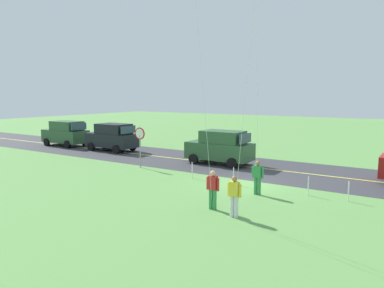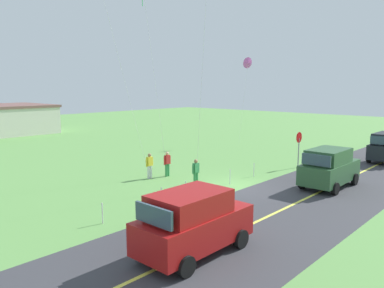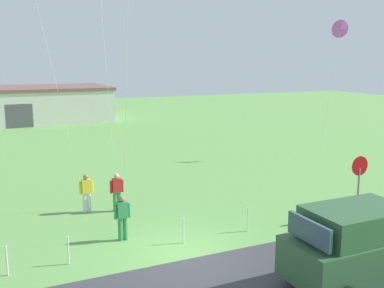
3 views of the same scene
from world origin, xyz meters
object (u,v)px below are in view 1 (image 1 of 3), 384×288
Objects in this scene: person_adult_near at (213,188)px; car_parked_east_near at (112,137)px; car_suv_foreground at (220,147)px; person_adult_companion at (258,176)px; person_child_watcher at (234,195)px; car_parked_east_far at (66,133)px; stop_sign at (140,139)px.

car_parked_east_near is at bearing 126.84° from person_adult_near.
car_suv_foreground is 1.00× the size of car_parked_east_near.
car_parked_east_near is 2.75× the size of person_adult_companion.
person_adult_near and person_child_watcher have the same top height.
car_parked_east_far is at bearing 1.62° from person_adult_companion.
person_child_watcher is at bearing 156.67° from car_parked_east_far.
person_child_watcher is at bearing 121.43° from car_suv_foreground.
car_parked_east_near is at bearing -178.33° from car_parked_east_far.
person_adult_near is at bearing 148.39° from car_parked_east_near.
person_child_watcher is (-5.60, 9.16, -0.29)m from car_suv_foreground.
stop_sign is at bearing 45.67° from car_suv_foreground.
car_parked_east_far reaches higher than person_adult_near.
person_adult_companion is at bearing 56.57° from person_adult_near.
car_parked_east_near is 1.00× the size of car_parked_east_far.
person_adult_near is 1.22m from person_child_watcher.
stop_sign is (-6.59, 4.10, 0.65)m from car_parked_east_near.
car_parked_east_near is 18.50m from person_child_watcher.
stop_sign is at bearing 127.08° from person_adult_near.
person_child_watcher is (-1.16, 0.39, 0.00)m from person_adult_near.
car_parked_east_far is 21.84m from person_adult_companion.
person_child_watcher is at bearing 149.23° from car_parked_east_near.
stop_sign reaches higher than car_parked_east_far.
stop_sign reaches higher than person_child_watcher.
stop_sign reaches higher than car_parked_east_near.
car_parked_east_far is at bearing 1.67° from car_parked_east_near.
car_suv_foreground is at bearing 178.30° from car_parked_east_near.
stop_sign is at bearing 84.35° from person_child_watcher.
person_child_watcher is (-9.31, 5.36, -0.94)m from stop_sign.
stop_sign is 9.04m from person_adult_companion.
person_adult_near is (-14.74, 9.07, -0.29)m from car_parked_east_near.
car_suv_foreground is 10.31m from car_parked_east_near.
stop_sign reaches higher than car_suv_foreground.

